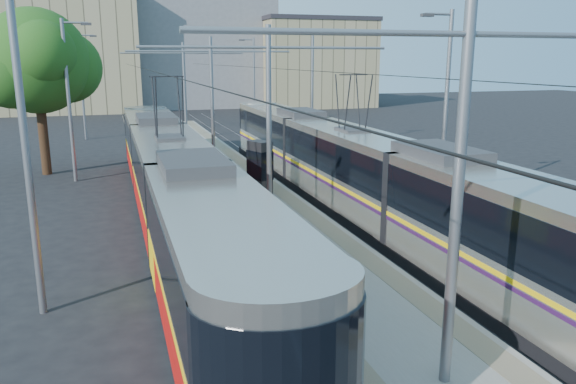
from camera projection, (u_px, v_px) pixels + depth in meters
name	position (u px, v px, depth m)	size (l,w,h in m)	color
ground	(355.00, 306.00, 14.21)	(160.00, 160.00, 0.00)	black
platform	(224.00, 173.00, 29.94)	(4.00, 50.00, 0.30)	gray
tactile_strip_left	(197.00, 172.00, 29.48)	(0.70, 50.00, 0.01)	gray
tactile_strip_right	(250.00, 169.00, 30.33)	(0.70, 50.00, 0.01)	gray
rails	(224.00, 176.00, 29.97)	(8.71, 70.00, 0.03)	gray
tram_left	(172.00, 182.00, 20.58)	(2.43, 29.40, 5.50)	black
tram_right	(351.00, 166.00, 22.75)	(2.43, 31.82, 5.50)	black
catenary	(233.00, 93.00, 26.29)	(9.20, 70.00, 7.00)	slate
street_lamps	(209.00, 92.00, 32.72)	(15.18, 38.22, 8.00)	slate
shelter	(260.00, 167.00, 24.28)	(1.02, 1.24, 2.37)	black
tree	(44.00, 63.00, 29.39)	(5.99, 5.53, 8.70)	#382314
building_left	(66.00, 51.00, 65.32)	(16.32, 12.24, 13.83)	#9A8C68
building_centre	(198.00, 42.00, 73.43)	(18.36, 14.28, 16.34)	gray
building_right	(314.00, 63.00, 72.57)	(14.28, 10.20, 11.13)	#9A8C68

